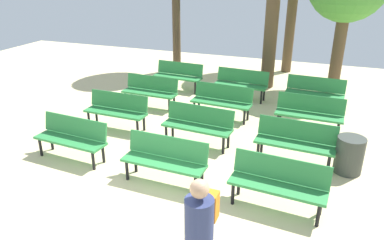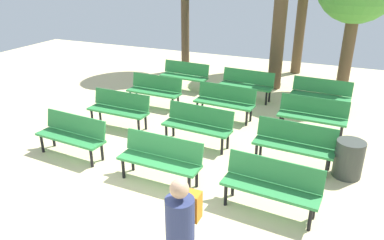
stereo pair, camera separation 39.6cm
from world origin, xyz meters
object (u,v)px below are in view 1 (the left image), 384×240
(bench_r2_c2, at_px, (310,112))
(trash_bin, at_px, (349,155))
(visitor_with_backpack, at_px, (200,231))
(bench_r3_c2, at_px, (315,91))
(bench_r0_c2, at_px, (279,181))
(bench_r2_c0, at_px, (150,90))
(bench_r2_c1, at_px, (222,99))
(bench_r1_c1, at_px, (198,123))
(tree_3, at_px, (270,44))
(bench_r1_c2, at_px, (295,140))
(bench_r3_c1, at_px, (241,82))
(bench_r0_c1, at_px, (165,158))
(bench_r0_c0, at_px, (72,136))
(bench_r3_c0, at_px, (178,74))
(bench_r1_c0, at_px, (117,109))

(bench_r2_c2, distance_m, trash_bin, 1.98)
(visitor_with_backpack, bearing_deg, bench_r3_c2, -97.30)
(bench_r0_c2, bearing_deg, bench_r3_c2, 91.29)
(bench_r2_c0, relative_size, bench_r2_c1, 0.99)
(bench_r1_c1, height_order, bench_r2_c1, same)
(tree_3, bearing_deg, bench_r2_c1, -101.86)
(bench_r1_c2, bearing_deg, trash_bin, 1.37)
(bench_r2_c1, distance_m, visitor_with_backpack, 5.80)
(bench_r3_c1, distance_m, bench_r3_c2, 2.15)
(bench_r0_c1, relative_size, bench_r1_c1, 0.99)
(bench_r1_c1, relative_size, bench_r2_c1, 1.00)
(bench_r1_c1, bearing_deg, bench_r0_c0, -141.12)
(bench_r0_c1, distance_m, bench_r3_c2, 5.57)
(bench_r0_c0, xyz_separation_m, bench_r3_c0, (0.29, 5.10, 0.00))
(bench_r3_c2, relative_size, trash_bin, 2.20)
(bench_r3_c0, height_order, bench_r3_c2, same)
(bench_r0_c1, height_order, bench_r0_c2, same)
(bench_r1_c1, bearing_deg, trash_bin, 1.59)
(bench_r0_c2, xyz_separation_m, bench_r2_c2, (0.25, 3.42, 0.00))
(bench_r1_c2, relative_size, bench_r3_c0, 1.00)
(bench_r1_c2, distance_m, visitor_with_backpack, 3.90)
(bench_r2_c2, height_order, bench_r3_c2, same)
(bench_r2_c1, distance_m, bench_r3_c1, 1.69)
(bench_r3_c0, bearing_deg, bench_r2_c2, -20.59)
(bench_r1_c1, bearing_deg, bench_r2_c2, 39.30)
(bench_r0_c1, relative_size, tree_3, 0.57)
(bench_r3_c2, bearing_deg, bench_r0_c1, -112.23)
(bench_r1_c2, xyz_separation_m, tree_3, (-1.43, 4.96, 0.91))
(bench_r0_c2, height_order, visitor_with_backpack, visitor_with_backpack)
(bench_r1_c1, xyz_separation_m, tree_3, (0.72, 4.86, 0.91))
(bench_r3_c0, xyz_separation_m, tree_3, (2.67, 1.31, 0.91))
(bench_r1_c1, relative_size, bench_r3_c0, 1.00)
(tree_3, bearing_deg, bench_r3_c1, -110.43)
(bench_r1_c1, distance_m, bench_r1_c2, 2.15)
(bench_r0_c0, distance_m, bench_r2_c2, 5.54)
(bench_r3_c2, bearing_deg, visitor_with_backpack, -94.33)
(bench_r2_c2, relative_size, tree_3, 0.57)
(tree_3, bearing_deg, bench_r3_c0, -153.91)
(bench_r0_c0, bearing_deg, bench_r1_c1, 38.84)
(bench_r2_c2, height_order, bench_r3_c0, same)
(bench_r2_c0, distance_m, bench_r2_c1, 2.15)
(bench_r1_c1, xyz_separation_m, bench_r2_c0, (-2.09, 1.79, 0.00))
(bench_r3_c0, bearing_deg, bench_r0_c2, -49.38)
(trash_bin, bearing_deg, bench_r2_c1, 149.36)
(bench_r3_c1, relative_size, trash_bin, 2.21)
(bench_r0_c1, relative_size, trash_bin, 2.19)
(bench_r1_c0, height_order, tree_3, tree_3)
(bench_r0_c1, distance_m, trash_bin, 3.60)
(bench_r3_c0, xyz_separation_m, trash_bin, (5.14, -3.69, -0.13))
(trash_bin, bearing_deg, tree_3, 116.30)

